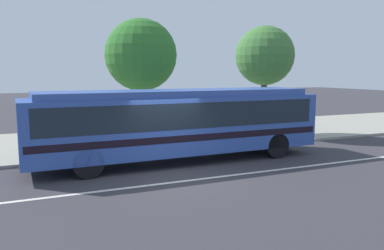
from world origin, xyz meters
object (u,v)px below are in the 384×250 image
(pedestrian_waiting_near_sign, at_px, (230,118))
(bus_stop_sign, at_px, (247,111))
(street_tree_mid_block, at_px, (265,56))
(street_tree_near_stop, at_px, (141,55))
(transit_bus, at_px, (178,120))

(pedestrian_waiting_near_sign, bearing_deg, bus_stop_sign, -80.20)
(street_tree_mid_block, bearing_deg, street_tree_near_stop, 175.15)
(street_tree_mid_block, bearing_deg, transit_bus, -149.03)
(bus_stop_sign, bearing_deg, transit_bus, -154.28)
(transit_bus, xyz_separation_m, street_tree_near_stop, (-0.10, 4.49, 2.61))
(pedestrian_waiting_near_sign, xyz_separation_m, street_tree_mid_block, (2.43, 0.59, 3.15))
(transit_bus, xyz_separation_m, pedestrian_waiting_near_sign, (4.12, 3.34, -0.49))
(pedestrian_waiting_near_sign, bearing_deg, street_tree_mid_block, 13.59)
(street_tree_near_stop, relative_size, street_tree_mid_block, 1.02)
(transit_bus, height_order, street_tree_mid_block, street_tree_mid_block)
(transit_bus, bearing_deg, street_tree_near_stop, 91.25)
(street_tree_near_stop, height_order, street_tree_mid_block, street_tree_near_stop)
(transit_bus, xyz_separation_m, bus_stop_sign, (4.33, 2.09, 0.00))
(transit_bus, bearing_deg, pedestrian_waiting_near_sign, 39.05)
(pedestrian_waiting_near_sign, height_order, bus_stop_sign, bus_stop_sign)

